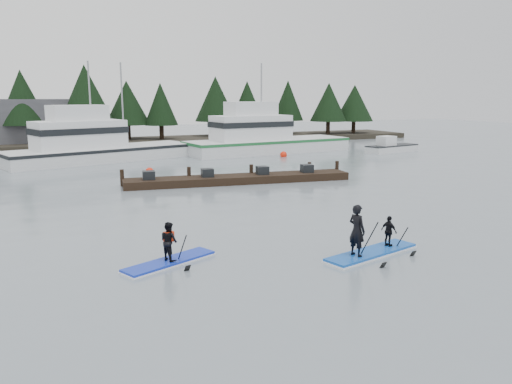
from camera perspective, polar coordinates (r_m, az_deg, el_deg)
name	(u,v)px	position (r m, az deg, el deg)	size (l,w,h in m)	color
ground	(327,254)	(17.20, 8.08, -7.07)	(160.00, 160.00, 0.00)	gray
far_shore	(125,143)	(56.78, -14.75, 5.49)	(70.00, 8.00, 0.60)	#2D281E
treeline	(125,145)	(56.81, -14.74, 5.19)	(60.00, 4.00, 8.00)	black
fishing_boat_large	(97,153)	(43.34, -17.74, 4.26)	(16.07, 8.72, 8.99)	silver
fishing_boat_medium	(264,145)	(47.74, 0.95, 5.34)	(16.41, 6.40, 9.31)	silver
skiff	(392,148)	(50.02, 15.27, 4.82)	(5.71, 1.71, 0.67)	silver
floating_dock	(239,179)	(30.93, -1.92, 1.49)	(14.01, 1.87, 0.47)	black
buoy_b	(150,174)	(35.30, -12.06, 2.04)	(0.57, 0.57, 0.57)	red
buoy_c	(283,157)	(44.46, 3.15, 4.04)	(0.62, 0.62, 0.62)	red
paddleboard_solo	(169,250)	(16.23, -9.88, -6.57)	(3.25, 2.02, 1.83)	#132DB5
paddleboard_duo	(369,240)	(17.15, 12.75, -5.37)	(3.87, 1.81, 2.36)	#124CAE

